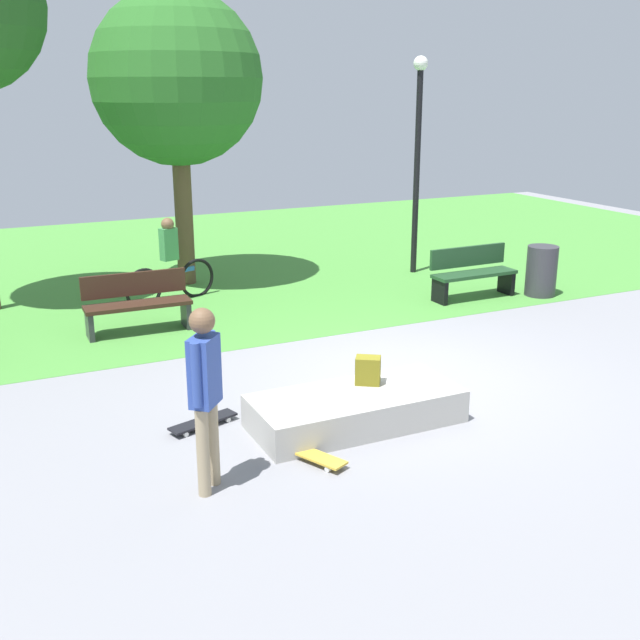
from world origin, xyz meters
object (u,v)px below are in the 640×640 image
object	(u,v)px
trash_bin	(541,271)
cyclist_on_bicycle	(170,267)
concrete_ledge	(356,409)
lamp_post	(418,145)
skater_performing_trick	(205,386)
skateboard_spare	(203,422)
tree_slender_maple	(177,80)
skateboard_by_ledge	(311,455)
park_bench_near_lamppost	(137,302)
backpack_on_ledge	(368,370)
park_bench_far_right	(472,271)

from	to	relation	value
trash_bin	cyclist_on_bicycle	distance (m)	6.64
concrete_ledge	trash_bin	size ratio (longest dim) A/B	2.58
concrete_ledge	lamp_post	size ratio (longest dim) A/B	0.56
concrete_ledge	lamp_post	xyz separation A→B (m)	(4.54, 6.01, 2.37)
concrete_ledge	skater_performing_trick	bearing A→B (deg)	-160.30
skateboard_spare	tree_slender_maple	size ratio (longest dim) A/B	0.15
cyclist_on_bicycle	skateboard_by_ledge	bearing A→B (deg)	-92.59
lamp_post	trash_bin	bearing A→B (deg)	-66.70
tree_slender_maple	park_bench_near_lamppost	bearing A→B (deg)	-119.74
lamp_post	backpack_on_ledge	bearing A→B (deg)	-126.41
tree_slender_maple	backpack_on_ledge	bearing A→B (deg)	-88.68
cyclist_on_bicycle	lamp_post	bearing A→B (deg)	1.01
skateboard_spare	lamp_post	xyz separation A→B (m)	(6.11, 5.35, 2.49)
backpack_on_ledge	park_bench_near_lamppost	distance (m)	4.56
skater_performing_trick	park_bench_near_lamppost	size ratio (longest dim) A/B	1.10
lamp_post	tree_slender_maple	bearing A→B (deg)	165.94
tree_slender_maple	lamp_post	size ratio (longest dim) A/B	1.27
concrete_ledge	park_bench_far_right	distance (m)	5.87
skater_performing_trick	skateboard_spare	size ratio (longest dim) A/B	2.15
skateboard_by_ledge	concrete_ledge	bearing A→B (deg)	35.29
tree_slender_maple	trash_bin	size ratio (longest dim) A/B	5.89
skateboard_spare	cyclist_on_bicycle	distance (m)	5.40
skater_performing_trick	trash_bin	distance (m)	8.63
concrete_ledge	cyclist_on_bicycle	size ratio (longest dim) A/B	1.34
backpack_on_ledge	skater_performing_trick	bearing A→B (deg)	55.79
skater_performing_trick	trash_bin	bearing A→B (deg)	28.73
tree_slender_maple	trash_bin	distance (m)	7.42
backpack_on_ledge	lamp_post	world-z (taller)	lamp_post
backpack_on_ledge	tree_slender_maple	size ratio (longest dim) A/B	0.06
tree_slender_maple	skateboard_by_ledge	bearing A→B (deg)	-96.79
skateboard_spare	lamp_post	bearing A→B (deg)	41.23
concrete_ledge	skateboard_spare	bearing A→B (deg)	157.35
skater_performing_trick	trash_bin	world-z (taller)	skater_performing_trick
skateboard_by_ledge	trash_bin	world-z (taller)	trash_bin
skater_performing_trick	skateboard_spare	world-z (taller)	skater_performing_trick
park_bench_far_right	skateboard_spare	bearing A→B (deg)	-151.76
lamp_post	cyclist_on_bicycle	bearing A→B (deg)	-178.99
lamp_post	skateboard_by_ledge	bearing A→B (deg)	-129.14
cyclist_on_bicycle	concrete_ledge	bearing A→B (deg)	-84.94
skateboard_by_ledge	park_bench_near_lamppost	xyz separation A→B (m)	(-0.62, 5.00, 0.42)
skater_performing_trick	park_bench_near_lamppost	xyz separation A→B (m)	(0.47, 5.11, -0.56)
skateboard_by_ledge	skateboard_spare	distance (m)	1.44
skater_performing_trick	skateboard_by_ledge	world-z (taller)	skater_performing_trick
skateboard_spare	park_bench_far_right	world-z (taller)	park_bench_far_right
lamp_post	trash_bin	distance (m)	3.48
concrete_ledge	cyclist_on_bicycle	distance (m)	5.96
skater_performing_trick	tree_slender_maple	size ratio (longest dim) A/B	0.33
skater_performing_trick	tree_slender_maple	xyz separation A→B (m)	(2.01, 7.80, 2.72)
skateboard_spare	trash_bin	world-z (taller)	trash_bin
backpack_on_ledge	tree_slender_maple	bearing A→B (deg)	-55.00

